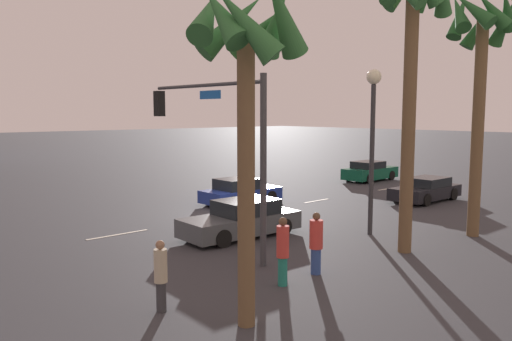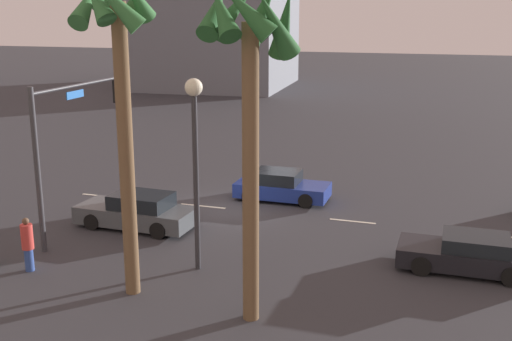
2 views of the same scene
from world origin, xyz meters
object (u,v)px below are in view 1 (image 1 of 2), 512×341
car_3 (240,192)px  traffic_signal (218,132)px  pedestrian_0 (316,242)px  car_2 (370,171)px  car_1 (242,220)px  palm_tree_3 (480,50)px  streetlamp (373,120)px  palm_tree_2 (246,56)px  pedestrian_2 (161,274)px  palm_tree_0 (412,40)px  pedestrian_1 (283,249)px  car_0 (426,190)px

car_3 → traffic_signal: bearing=45.9°
pedestrian_0 → car_2: bearing=-148.0°
car_1 → palm_tree_3: size_ratio=0.51×
streetlamp → palm_tree_2: (9.01, 3.26, 1.46)m
pedestrian_2 → palm_tree_2: (-1.02, 1.89, 4.93)m
streetlamp → palm_tree_0: bearing=62.2°
traffic_signal → streetlamp: 6.15m
car_3 → car_2: bearing=-175.3°
car_2 → palm_tree_0: bearing=39.7°
streetlamp → pedestrian_0: (5.18, 1.87, -3.43)m
car_1 → pedestrian_0: pedestrian_0 is taller
car_3 → pedestrian_1: size_ratio=2.21×
streetlamp → pedestrian_1: 7.67m
streetlamp → pedestrian_0: bearing=19.8°
car_2 → car_1: bearing=20.8°
car_2 → pedestrian_0: 21.32m
car_0 → streetlamp: bearing=17.0°
car_2 → car_3: bearing=4.7°
palm_tree_0 → palm_tree_2: size_ratio=1.27×
pedestrian_1 → palm_tree_0: bearing=176.2°
car_2 → streetlamp: bearing=36.2°
streetlamp → palm_tree_2: 9.69m
car_1 → palm_tree_2: palm_tree_2 is taller
car_2 → palm_tree_2: size_ratio=0.57×
car_3 → palm_tree_3: size_ratio=0.45×
car_1 → car_2: car_1 is taller
palm_tree_0 → palm_tree_2: bearing=7.0°
pedestrian_2 → streetlamp: bearing=-172.2°
car_0 → car_3: 9.89m
pedestrian_0 → pedestrian_2: bearing=-5.9°
car_2 → palm_tree_3: palm_tree_3 is taller
car_1 → traffic_signal: size_ratio=0.77×
car_1 → palm_tree_0: size_ratio=0.50×
car_1 → traffic_signal: traffic_signal is taller
car_1 → traffic_signal: bearing=30.6°
pedestrian_0 → palm_tree_0: bearing=173.7°
car_3 → traffic_signal: 9.69m
palm_tree_0 → pedestrian_0: bearing=-6.3°
car_2 → streetlamp: streetlamp is taller
car_0 → car_1: car_1 is taller
car_1 → palm_tree_3: 10.79m
palm_tree_0 → palm_tree_3: palm_tree_0 is taller
pedestrian_0 → pedestrian_2: pedestrian_0 is taller
palm_tree_0 → pedestrian_1: bearing=-3.8°
car_0 → palm_tree_3: (5.74, 5.26, 6.37)m
traffic_signal → palm_tree_0: 6.91m
pedestrian_2 → palm_tree_0: palm_tree_0 is taller
traffic_signal → pedestrian_2: (4.19, 3.26, -3.12)m
pedestrian_0 → pedestrian_2: 4.88m
car_3 → pedestrian_0: bearing=61.2°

